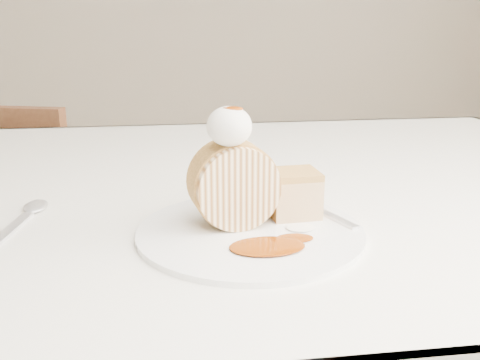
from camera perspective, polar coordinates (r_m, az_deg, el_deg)
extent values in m
cube|color=white|center=(0.79, -4.44, -1.48)|extent=(1.40, 0.90, 0.04)
cube|color=white|center=(1.25, -5.54, -0.35)|extent=(1.40, 0.01, 0.28)
cylinder|color=brown|center=(1.44, 20.71, -9.93)|extent=(0.06, 0.06, 0.71)
cube|color=brown|center=(1.63, -20.45, -5.87)|extent=(0.46, 0.46, 0.04)
cylinder|color=brown|center=(1.78, -12.81, -10.27)|extent=(0.03, 0.03, 0.36)
cylinder|color=brown|center=(1.91, -21.85, -9.17)|extent=(0.03, 0.03, 0.36)
cylinder|color=brown|center=(1.53, -17.09, -15.49)|extent=(0.03, 0.03, 0.36)
cylinder|color=brown|center=(1.63, 21.14, -13.19)|extent=(0.03, 0.03, 0.39)
cylinder|color=white|center=(0.59, 1.09, -5.53)|extent=(0.27, 0.27, 0.01)
cylinder|color=#FFE4B1|center=(0.59, -0.63, -0.51)|extent=(0.10, 0.07, 0.09)
cube|color=tan|center=(0.63, 5.74, -1.74)|extent=(0.06, 0.06, 0.05)
ellipsoid|color=white|center=(0.56, -1.15, 5.75)|extent=(0.05, 0.05, 0.04)
ellipsoid|color=#7B2F05|center=(0.56, -0.88, 8.14)|extent=(0.02, 0.02, 0.01)
cube|color=silver|center=(0.64, 9.16, -3.53)|extent=(0.07, 0.15, 0.00)
cube|color=silver|center=(0.64, -23.90, -5.45)|extent=(0.05, 0.17, 0.00)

